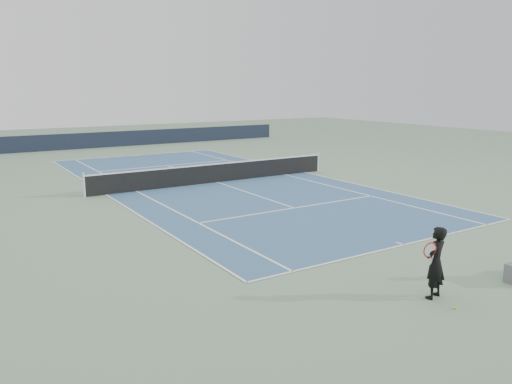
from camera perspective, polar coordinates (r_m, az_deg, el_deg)
ground at (r=24.77m, az=-4.47°, el=1.10°), size 80.00×80.00×0.00m
court_surface at (r=24.77m, az=-4.48°, el=1.11°), size 10.97×23.77×0.01m
tennis_net at (r=24.68m, az=-4.49°, el=2.25°), size 12.90×0.10×1.07m
windscreen_far at (r=41.22m, az=-16.27°, el=5.80°), size 30.00×0.25×1.20m
tennis_player at (r=11.79m, az=19.81°, el=-7.60°), size 0.80×0.58×1.64m
tennis_ball at (r=11.65m, az=21.78°, el=-12.17°), size 0.06×0.06×0.06m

